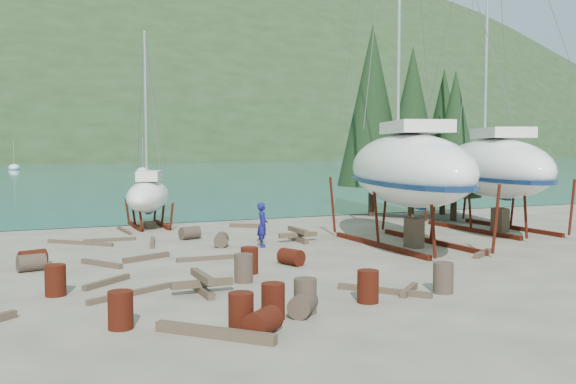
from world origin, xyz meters
name	(u,v)px	position (x,y,z in m)	size (l,w,h in m)	color
ground	(306,270)	(0.00, 0.00, 0.00)	(600.00, 600.00, 0.00)	#595546
bay_water	(28,156)	(0.00, 315.00, 0.01)	(700.00, 700.00, 0.00)	#175B75
far_hill	(27,156)	(0.00, 320.00, 0.00)	(800.00, 360.00, 110.00)	#213118
far_house_right	(139,151)	(30.00, 190.00, 2.92)	(6.60, 5.60, 5.60)	beige
cypress_near_right	(412,119)	(12.50, 12.00, 5.79)	(3.60, 3.60, 10.00)	black
cypress_mid_right	(455,134)	(14.00, 10.00, 4.92)	(3.06, 3.06, 8.50)	black
cypress_back_left	(372,106)	(11.00, 14.00, 6.66)	(4.14, 4.14, 11.50)	black
cypress_far_right	(444,130)	(15.50, 13.00, 5.21)	(3.24, 3.24, 9.00)	black
moored_boat_mid	(143,172)	(10.00, 80.00, 0.39)	(2.00, 5.00, 6.05)	white
moored_boat_far	(14,168)	(-8.00, 110.00, 0.39)	(2.00, 5.00, 6.05)	white
large_sailboat_near	(406,169)	(6.25, 3.33, 3.27)	(7.59, 13.44, 20.33)	white
large_sailboat_far	(493,167)	(13.00, 5.73, 3.19)	(8.03, 12.79, 19.53)	white
small_sailboat_shore	(148,195)	(-2.48, 13.93, 1.68)	(4.02, 6.64, 10.16)	white
worker	(262,225)	(0.53, 5.36, 0.93)	(0.68, 0.45, 1.86)	navy
drum_0	(121,310)	(-6.87, -4.61, 0.44)	(0.58, 0.58, 0.88)	#581D0F
drum_1	(303,304)	(-2.57, -5.27, 0.29)	(0.58, 0.58, 0.88)	#2D2823
drum_2	(33,258)	(-8.43, 4.57, 0.29)	(0.58, 0.58, 0.88)	#581D0F
drum_5	(244,268)	(-2.57, -0.93, 0.44)	(0.58, 0.58, 0.88)	#2D2823
drum_6	(291,257)	(-0.05, 1.11, 0.29)	(0.58, 0.58, 0.88)	#581D0F
drum_7	(368,286)	(-0.39, -4.73, 0.44)	(0.58, 0.58, 0.88)	#581D0F
drum_8	(55,280)	(-8.01, -0.52, 0.44)	(0.58, 0.58, 0.88)	#581D0F
drum_9	(190,233)	(-1.66, 8.78, 0.29)	(0.58, 0.58, 0.88)	#2D2823
drum_10	(273,301)	(-3.35, -5.24, 0.44)	(0.58, 0.58, 0.88)	#581D0F
drum_11	(221,240)	(-1.01, 6.16, 0.29)	(0.58, 0.58, 0.88)	#2D2823
drum_12	(263,322)	(-4.05, -6.36, 0.29)	(0.58, 0.58, 0.88)	#581D0F
drum_13	(241,312)	(-4.40, -5.87, 0.44)	(0.58, 0.58, 0.88)	#581D0F
drum_14	(250,260)	(-1.93, 0.27, 0.44)	(0.58, 0.58, 0.88)	#581D0F
drum_15	(31,263)	(-8.51, 3.59, 0.29)	(0.58, 0.58, 0.88)	#2D2823
drum_16	(305,296)	(-2.40, -5.04, 0.44)	(0.58, 0.58, 0.88)	#2D2823
drum_17	(443,278)	(2.17, -4.61, 0.44)	(0.58, 0.58, 0.88)	#2D2823
timber_0	(124,231)	(-3.96, 12.53, 0.07)	(0.14, 2.62, 0.14)	brown
timber_1	(483,253)	(7.47, -0.09, 0.10)	(0.19, 1.63, 0.19)	brown
timber_3	(131,293)	(-6.07, -1.39, 0.07)	(0.15, 2.88, 0.15)	brown
timber_4	(101,264)	(-6.23, 3.62, 0.09)	(0.17, 2.02, 0.17)	brown
timber_5	(384,291)	(0.58, -3.98, 0.08)	(0.16, 2.78, 0.16)	brown
timber_6	(245,226)	(2.10, 11.81, 0.10)	(0.19, 1.68, 0.19)	brown
timber_7	(409,290)	(1.27, -4.22, 0.09)	(0.17, 1.46, 0.17)	brown
timber_8	(147,257)	(-4.53, 4.20, 0.09)	(0.19, 2.00, 0.19)	brown
timber_9	(110,240)	(-5.08, 9.52, 0.08)	(0.15, 2.27, 0.15)	brown
timber_10	(152,242)	(-3.54, 7.96, 0.08)	(0.16, 2.54, 0.16)	brown
timber_11	(211,258)	(-2.34, 3.23, 0.08)	(0.15, 2.62, 0.15)	brown
timber_12	(107,282)	(-6.49, 0.39, 0.08)	(0.17, 1.98, 0.17)	brown
timber_15	(80,243)	(-6.40, 9.14, 0.07)	(0.15, 3.30, 0.15)	brown
timber_16	(215,333)	(-5.11, -6.14, 0.11)	(0.23, 2.92, 0.23)	brown
timber_pile_fore	(202,283)	(-4.18, -1.95, 0.30)	(1.80, 1.80, 0.60)	brown
timber_pile_aft	(298,235)	(2.53, 6.16, 0.30)	(1.80, 1.80, 0.60)	brown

